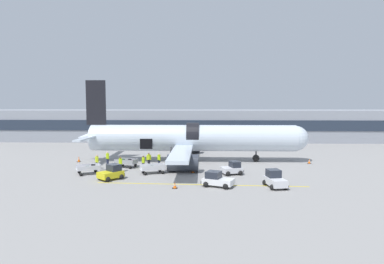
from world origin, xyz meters
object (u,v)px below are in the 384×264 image
object	(u,v)px
baggage_tug_rear	(275,180)
baggage_cart_loading	(127,163)
baggage_tug_mid	(217,180)
ground_crew_supervisor	(149,159)
airplane	(190,139)
baggage_tug_spare	(112,173)
ground_crew_driver	(159,159)
ground_crew_marshal	(97,162)
ground_crew_loader_a	(108,158)
ground_crew_helper	(120,164)
baggage_cart_empty	(89,169)
baggage_cart_queued	(154,169)
baggage_tug_lead	(232,169)
ground_crew_loader_b	(143,162)

from	to	relation	value
baggage_tug_rear	baggage_cart_loading	size ratio (longest dim) A/B	0.88
baggage_tug_mid	ground_crew_supervisor	size ratio (longest dim) A/B	1.93
airplane	baggage_tug_spare	xyz separation A→B (m)	(-8.04, -11.62, -2.50)
ground_crew_driver	ground_crew_supervisor	world-z (taller)	ground_crew_supervisor
ground_crew_marshal	airplane	bearing A→B (deg)	28.14
baggage_tug_spare	ground_crew_loader_a	distance (m)	8.80
baggage_tug_rear	ground_crew_helper	distance (m)	18.33
baggage_cart_empty	ground_crew_helper	distance (m)	3.65
baggage_cart_queued	ground_crew_supervisor	bearing A→B (deg)	106.56
baggage_tug_lead	ground_crew_supervisor	bearing A→B (deg)	156.23
baggage_tug_lead	baggage_cart_queued	size ratio (longest dim) A/B	0.71
baggage_cart_queued	baggage_cart_empty	size ratio (longest dim) A/B	1.07
ground_crew_driver	ground_crew_helper	xyz separation A→B (m)	(-4.17, -3.71, 0.06)
baggage_tug_lead	baggage_tug_spare	distance (m)	13.69
airplane	ground_crew_marshal	bearing A→B (deg)	-151.86
baggage_tug_rear	baggage_cart_empty	distance (m)	21.05
ground_crew_marshal	baggage_tug_mid	bearing A→B (deg)	-29.32
ground_crew_loader_b	baggage_tug_spare	bearing A→B (deg)	-113.22
ground_crew_loader_a	ground_crew_loader_b	size ratio (longest dim) A/B	1.05
airplane	ground_crew_helper	world-z (taller)	airplane
ground_crew_loader_a	ground_crew_marshal	size ratio (longest dim) A/B	0.99
ground_crew_loader_a	baggage_tug_mid	bearing A→B (deg)	-38.04
airplane	baggage_cart_queued	xyz separation A→B (m)	(-3.88, -8.37, -2.68)
baggage_cart_loading	airplane	bearing A→B (deg)	31.59
ground_crew_driver	ground_crew_supervisor	xyz separation A→B (m)	(-1.33, -0.07, 0.04)
baggage_tug_lead	baggage_tug_rear	bearing A→B (deg)	-57.69
baggage_cart_loading	ground_crew_helper	world-z (taller)	ground_crew_helper
ground_crew_driver	baggage_tug_rear	bearing A→B (deg)	-39.27
ground_crew_loader_a	ground_crew_driver	xyz separation A→B (m)	(6.95, -0.60, -0.04)
baggage_tug_rear	ground_crew_supervisor	bearing A→B (deg)	143.64
ground_crew_marshal	baggage_cart_empty	bearing A→B (deg)	-90.04
baggage_cart_queued	baggage_cart_empty	bearing A→B (deg)	-175.08
ground_crew_driver	baggage_cart_empty	bearing A→B (deg)	-145.59
baggage_tug_spare	ground_crew_helper	size ratio (longest dim) A/B	1.63
ground_crew_loader_a	ground_crew_driver	world-z (taller)	ground_crew_loader_a
baggage_tug_spare	ground_crew_marshal	size ratio (longest dim) A/B	1.63
ground_crew_loader_b	ground_crew_supervisor	bearing A→B (deg)	79.01
airplane	ground_crew_helper	distance (m)	11.27
airplane	baggage_tug_mid	size ratio (longest dim) A/B	9.40
ground_crew_loader_b	baggage_cart_loading	bearing A→B (deg)	156.32
ground_crew_loader_b	ground_crew_helper	size ratio (longest dim) A/B	0.93
airplane	baggage_cart_queued	size ratio (longest dim) A/B	8.53
baggage_tug_lead	ground_crew_helper	bearing A→B (deg)	175.78
ground_crew_helper	ground_crew_loader_a	bearing A→B (deg)	122.85
ground_crew_marshal	baggage_tug_rear	bearing A→B (deg)	-22.19
baggage_tug_mid	baggage_cart_empty	bearing A→B (deg)	160.13
airplane	baggage_cart_loading	size ratio (longest dim) A/B	8.92
baggage_cart_loading	baggage_cart_queued	xyz separation A→B (m)	(4.01, -3.52, -0.06)
baggage_cart_loading	baggage_cart_queued	distance (m)	5.34
baggage_tug_spare	ground_crew_loader_b	distance (m)	6.26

